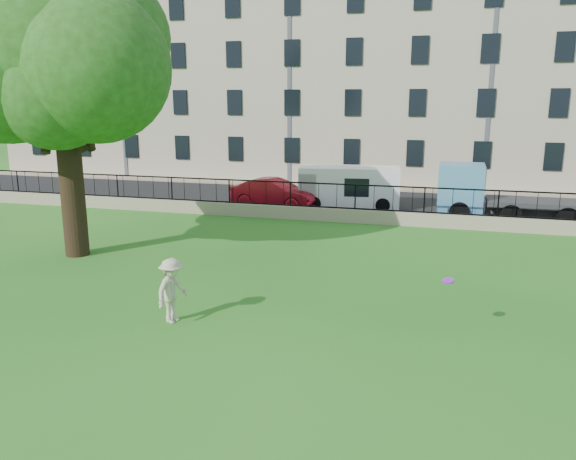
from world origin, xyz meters
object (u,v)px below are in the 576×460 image
(man, at_px, (172,290))
(white_van, at_px, (349,187))
(frisbee, at_px, (448,281))
(red_sedan, at_px, (274,193))
(blue_truck, at_px, (506,193))
(tree, at_px, (58,51))

(man, xyz_separation_m, white_van, (1.65, 16.10, 0.23))
(man, relative_size, frisbee, 6.03)
(red_sedan, bearing_deg, blue_truck, -82.56)
(man, relative_size, white_van, 0.33)
(red_sedan, xyz_separation_m, white_van, (3.65, 1.00, 0.31))
(frisbee, height_order, blue_truck, blue_truck)
(man, bearing_deg, red_sedan, 17.79)
(tree, distance_m, frisbee, 14.46)
(man, bearing_deg, white_van, 4.40)
(man, xyz_separation_m, frisbee, (6.50, 0.84, 0.57))
(tree, xyz_separation_m, white_van, (7.91, 11.36, -5.91))
(blue_truck, bearing_deg, red_sedan, -179.04)
(frisbee, xyz_separation_m, red_sedan, (-8.50, 14.26, -0.65))
(frisbee, bearing_deg, tree, 162.98)
(tree, height_order, man, tree)
(man, xyz_separation_m, blue_truck, (9.00, 15.10, 0.43))
(frisbee, relative_size, blue_truck, 0.05)
(red_sedan, distance_m, blue_truck, 11.01)
(man, relative_size, blue_truck, 0.27)
(blue_truck, bearing_deg, man, -119.83)
(tree, xyz_separation_m, man, (6.26, -4.75, -6.14))
(man, distance_m, red_sedan, 15.24)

